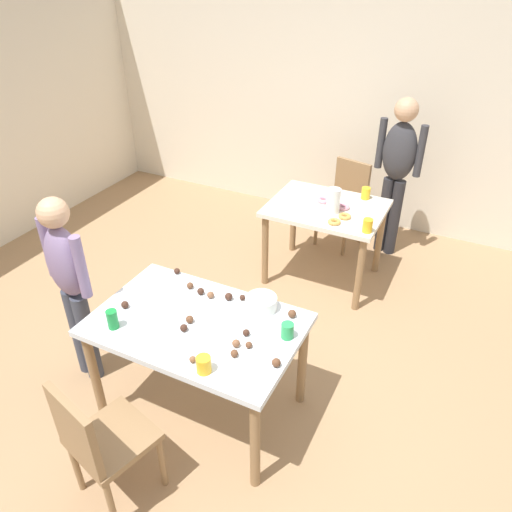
# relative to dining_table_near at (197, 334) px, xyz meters

# --- Properties ---
(ground_plane) EXTENTS (6.40, 6.40, 0.00)m
(ground_plane) POSITION_rel_dining_table_near_xyz_m (0.12, 0.02, -0.66)
(ground_plane) COLOR #9E7A56
(wall_back) EXTENTS (6.40, 0.10, 2.60)m
(wall_back) POSITION_rel_dining_table_near_xyz_m (0.12, 3.22, 0.64)
(wall_back) COLOR beige
(wall_back) RESTS_ON ground_plane
(dining_table_near) EXTENTS (1.27, 0.82, 0.75)m
(dining_table_near) POSITION_rel_dining_table_near_xyz_m (0.00, 0.00, 0.00)
(dining_table_near) COLOR silver
(dining_table_near) RESTS_ON ground_plane
(dining_table_far) EXTENTS (1.00, 0.78, 0.75)m
(dining_table_far) POSITION_rel_dining_table_near_xyz_m (0.18, 1.85, -0.02)
(dining_table_far) COLOR silver
(dining_table_far) RESTS_ON ground_plane
(chair_near_table) EXTENTS (0.49, 0.49, 0.87)m
(chair_near_table) POSITION_rel_dining_table_near_xyz_m (-0.13, -0.79, -0.16)
(chair_near_table) COLOR olive
(chair_near_table) RESTS_ON ground_plane
(chair_far_table) EXTENTS (0.48, 0.48, 0.87)m
(chair_far_table) POSITION_rel_dining_table_near_xyz_m (0.14, 2.59, -0.16)
(chair_far_table) COLOR olive
(chair_far_table) RESTS_ON ground_plane
(person_girl_near) EXTENTS (0.45, 0.27, 1.43)m
(person_girl_near) POSITION_rel_dining_table_near_xyz_m (-0.92, -0.09, 0.19)
(person_girl_near) COLOR #383D4C
(person_girl_near) RESTS_ON ground_plane
(person_adult_far) EXTENTS (0.46, 0.25, 1.57)m
(person_adult_far) POSITION_rel_dining_table_near_xyz_m (0.61, 2.59, 0.29)
(person_adult_far) COLOR #28282D
(person_adult_far) RESTS_ON ground_plane
(mixing_bowl) EXTENTS (0.20, 0.20, 0.09)m
(mixing_bowl) POSITION_rel_dining_table_near_xyz_m (0.30, 0.29, 0.14)
(mixing_bowl) COLOR white
(mixing_bowl) RESTS_ON dining_table_near
(soda_can) EXTENTS (0.07, 0.07, 0.12)m
(soda_can) POSITION_rel_dining_table_near_xyz_m (-0.42, -0.26, 0.15)
(soda_can) COLOR #198438
(soda_can) RESTS_ON dining_table_near
(fork_near) EXTENTS (0.17, 0.02, 0.01)m
(fork_near) POSITION_rel_dining_table_near_xyz_m (0.47, -0.27, 0.10)
(fork_near) COLOR silver
(fork_near) RESTS_ON dining_table_near
(cup_near_0) EXTENTS (0.08, 0.08, 0.10)m
(cup_near_0) POSITION_rel_dining_table_near_xyz_m (0.26, -0.33, 0.14)
(cup_near_0) COLOR yellow
(cup_near_0) RESTS_ON dining_table_near
(cup_near_1) EXTENTS (0.07, 0.07, 0.10)m
(cup_near_1) POSITION_rel_dining_table_near_xyz_m (0.55, 0.12, 0.14)
(cup_near_1) COLOR green
(cup_near_1) RESTS_ON dining_table_near
(cake_ball_0) EXTENTS (0.05, 0.05, 0.05)m
(cake_ball_0) POSITION_rel_dining_table_near_xyz_m (0.07, 0.28, 0.12)
(cake_ball_0) COLOR #3D2319
(cake_ball_0) RESTS_ON dining_table_near
(cake_ball_1) EXTENTS (0.04, 0.04, 0.04)m
(cake_ball_1) POSITION_rel_dining_table_near_xyz_m (-0.40, 0.38, 0.11)
(cake_ball_1) COLOR #3D2319
(cake_ball_1) RESTS_ON dining_table_near
(cake_ball_2) EXTENTS (0.04, 0.04, 0.04)m
(cake_ball_2) POSITION_rel_dining_table_near_xyz_m (0.15, 0.32, 0.11)
(cake_ball_2) COLOR #3D2319
(cake_ball_2) RESTS_ON dining_table_near
(cake_ball_3) EXTENTS (0.04, 0.04, 0.04)m
(cake_ball_3) POSITION_rel_dining_table_near_xyz_m (0.33, 0.03, 0.11)
(cake_ball_3) COLOR #3D2319
(cake_ball_3) RESTS_ON dining_table_near
(cake_ball_4) EXTENTS (0.05, 0.05, 0.05)m
(cake_ball_4) POSITION_rel_dining_table_near_xyz_m (-0.12, 0.25, 0.12)
(cake_ball_4) COLOR #3D2319
(cake_ball_4) RESTS_ON dining_table_near
(cake_ball_5) EXTENTS (0.04, 0.04, 0.04)m
(cake_ball_5) POSITION_rel_dining_table_near_xyz_m (0.17, -0.30, 0.11)
(cake_ball_5) COLOR brown
(cake_ball_5) RESTS_ON dining_table_near
(cake_ball_6) EXTENTS (0.05, 0.05, 0.05)m
(cake_ball_6) POSITION_rel_dining_table_near_xyz_m (-0.48, -0.08, 0.12)
(cake_ball_6) COLOR #3D2319
(cake_ball_6) RESTS_ON dining_table_near
(cake_ball_7) EXTENTS (0.05, 0.05, 0.05)m
(cake_ball_7) POSITION_rel_dining_table_near_xyz_m (-0.02, -0.10, 0.12)
(cake_ball_7) COLOR #3D2319
(cake_ball_7) RESTS_ON dining_table_near
(cake_ball_8) EXTENTS (0.04, 0.04, 0.04)m
(cake_ball_8) POSITION_rel_dining_table_near_xyz_m (-0.22, 0.28, 0.12)
(cake_ball_8) COLOR brown
(cake_ball_8) RESTS_ON dining_table_near
(cake_ball_9) EXTENTS (0.05, 0.05, 0.05)m
(cake_ball_9) POSITION_rel_dining_table_near_xyz_m (0.50, 0.30, 0.12)
(cake_ball_9) COLOR brown
(cake_ball_9) RESTS_ON dining_table_near
(cake_ball_10) EXTENTS (0.04, 0.04, 0.04)m
(cake_ball_10) POSITION_rel_dining_table_near_xyz_m (0.39, -0.06, 0.11)
(cake_ball_10) COLOR brown
(cake_ball_10) RESTS_ON dining_table_near
(cake_ball_11) EXTENTS (0.05, 0.05, 0.05)m
(cake_ball_11) POSITION_rel_dining_table_near_xyz_m (0.32, -0.08, 0.12)
(cake_ball_11) COLOR brown
(cake_ball_11) RESTS_ON dining_table_near
(cake_ball_12) EXTENTS (0.05, 0.05, 0.05)m
(cake_ball_12) POSITION_rel_dining_table_near_xyz_m (-0.03, -0.02, 0.12)
(cake_ball_12) COLOR brown
(cake_ball_12) RESTS_ON dining_table_near
(cake_ball_13) EXTENTS (0.05, 0.05, 0.05)m
(cake_ball_13) POSITION_rel_dining_table_near_xyz_m (-0.05, 0.25, 0.12)
(cake_ball_13) COLOR brown
(cake_ball_13) RESTS_ON dining_table_near
(cake_ball_14) EXTENTS (0.04, 0.04, 0.04)m
(cake_ball_14) POSITION_rel_dining_table_near_xyz_m (0.35, -0.15, 0.12)
(cake_ball_14) COLOR brown
(cake_ball_14) RESTS_ON dining_table_near
(cake_ball_15) EXTENTS (0.05, 0.05, 0.05)m
(cake_ball_15) POSITION_rel_dining_table_near_xyz_m (0.59, -0.12, 0.12)
(cake_ball_15) COLOR brown
(cake_ball_15) RESTS_ON dining_table_near
(pitcher_far) EXTENTS (0.12, 0.12, 0.22)m
(pitcher_far) POSITION_rel_dining_table_near_xyz_m (0.27, 1.76, 0.20)
(pitcher_far) COLOR white
(pitcher_far) RESTS_ON dining_table_far
(cup_far_0) EXTENTS (0.08, 0.08, 0.11)m
(cup_far_0) POSITION_rel_dining_table_near_xyz_m (0.63, 1.56, 0.15)
(cup_far_0) COLOR yellow
(cup_far_0) RESTS_ON dining_table_far
(cup_far_1) EXTENTS (0.08, 0.08, 0.11)m
(cup_far_1) POSITION_rel_dining_table_near_xyz_m (0.45, 2.15, 0.15)
(cup_far_1) COLOR yellow
(cup_far_1) RESTS_ON dining_table_far
(donut_far_0) EXTENTS (0.11, 0.11, 0.03)m
(donut_far_0) POSITION_rel_dining_table_near_xyz_m (0.35, 1.57, 0.11)
(donut_far_0) COLOR gold
(donut_far_0) RESTS_ON dining_table_far
(donut_far_1) EXTENTS (0.12, 0.12, 0.04)m
(donut_far_1) POSITION_rel_dining_table_near_xyz_m (0.13, 1.92, 0.11)
(donut_far_1) COLOR pink
(donut_far_1) RESTS_ON dining_table_far
(donut_far_2) EXTENTS (0.11, 0.11, 0.03)m
(donut_far_2) POSITION_rel_dining_table_near_xyz_m (0.39, 1.70, 0.11)
(donut_far_2) COLOR gold
(donut_far_2) RESTS_ON dining_table_far
(donut_far_3) EXTENTS (0.12, 0.12, 0.03)m
(donut_far_3) POSITION_rel_dining_table_near_xyz_m (0.32, 1.87, 0.11)
(donut_far_3) COLOR pink
(donut_far_3) RESTS_ON dining_table_far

